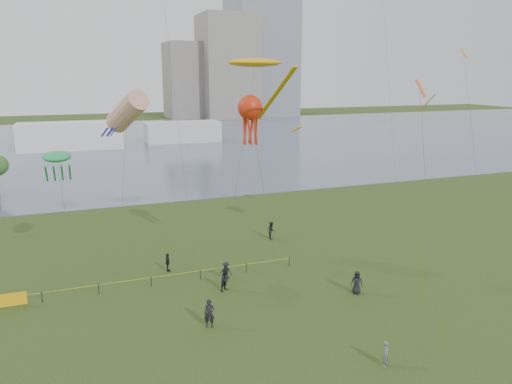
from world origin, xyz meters
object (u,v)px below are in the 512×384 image
object	(u,v)px
kite_flyer	(386,354)
kite_octopus	(250,109)
kite_stingray	(256,64)
fence	(69,291)

from	to	relation	value
kite_flyer	kite_octopus	bearing A→B (deg)	58.50
kite_stingray	kite_octopus	bearing A→B (deg)	-104.49
fence	kite_octopus	world-z (taller)	kite_octopus
kite_stingray	kite_octopus	xyz separation A→B (m)	(-0.94, -1.30, -3.46)
kite_flyer	kite_stingray	size ratio (longest dim) A/B	0.09
kite_stingray	kite_octopus	size ratio (longest dim) A/B	1.19
fence	kite_octopus	xyz separation A→B (m)	(14.41, -0.28, 13.21)
kite_flyer	kite_octopus	size ratio (longest dim) A/B	0.10
fence	kite_flyer	xyz separation A→B (m)	(16.96, -15.96, 0.22)
fence	kite_stingray	distance (m)	22.68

